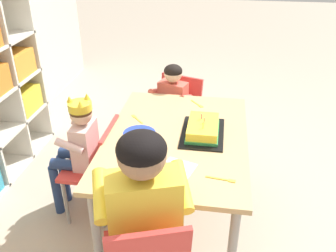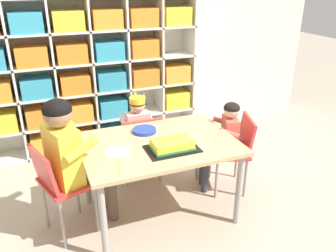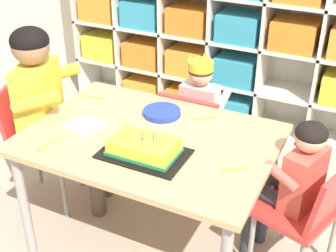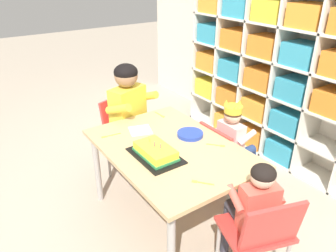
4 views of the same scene
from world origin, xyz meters
TOP-DOWN VIEW (x-y plane):
  - ground at (0.00, 0.00)m, footprint 16.00×16.00m
  - classroom_back_wall at (0.00, 1.65)m, footprint 5.28×0.10m
  - storage_cubby_shelf at (-0.28, 1.43)m, footprint 2.28×0.33m
  - activity_table at (0.00, 0.00)m, footprint 1.14×0.81m
  - classroom_chair_blue at (0.01, 0.51)m, footprint 0.38×0.32m
  - child_with_crown at (0.01, 0.62)m, footprint 0.30×0.31m
  - classroom_chair_adult_side at (-0.74, 0.03)m, footprint 0.44×0.45m
  - adult_helper_seated at (-0.63, 0.07)m, footprint 0.48×0.46m
  - classroom_chair_guest_side at (0.75, 0.10)m, footprint 0.43×0.45m
  - guest_at_table_side at (0.65, 0.14)m, footprint 0.34×0.33m
  - birthday_cake_on_tray at (0.05, -0.15)m, footprint 0.37×0.24m
  - paper_plate_stack at (-0.04, 0.21)m, footprint 0.19×0.19m
  - paper_napkin_square at (-0.32, -0.05)m, footprint 0.20×0.20m
  - fork_beside_plate_stack at (-0.46, 0.23)m, footprint 0.13×0.02m
  - fork_near_cake_tray at (0.17, 0.28)m, footprint 0.11×0.10m
  - fork_by_napkin at (0.44, -0.08)m, footprint 0.11×0.09m
  - fork_scattered_mid_table at (-0.37, -0.27)m, footprint 0.03×0.15m

SIDE VIEW (x-z plane):
  - ground at x=0.00m, z-range 0.00..0.00m
  - classroom_chair_blue at x=0.01m, z-range 0.07..0.72m
  - classroom_chair_guest_side at x=0.75m, z-range 0.07..0.75m
  - classroom_chair_adult_side at x=-0.74m, z-range 0.09..0.81m
  - guest_at_table_side at x=0.65m, z-range 0.11..0.93m
  - child_with_crown at x=0.01m, z-range 0.10..0.94m
  - activity_table at x=0.00m, z-range 0.25..0.89m
  - paper_napkin_square at x=-0.32m, z-range 0.64..0.64m
  - fork_beside_plate_stack at x=-0.46m, z-range 0.64..0.64m
  - fork_near_cake_tray at x=0.17m, z-range 0.64..0.64m
  - fork_by_napkin at x=0.44m, z-range 0.64..0.64m
  - fork_scattered_mid_table at x=-0.37m, z-range 0.64..0.64m
  - adult_helper_seated at x=-0.63m, z-range 0.12..1.17m
  - paper_plate_stack at x=-0.04m, z-range 0.64..0.66m
  - birthday_cake_on_tray at x=0.05m, z-range 0.61..0.72m
  - storage_cubby_shelf at x=-0.28m, z-range 0.02..1.61m
  - classroom_back_wall at x=0.00m, z-range 0.00..2.83m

